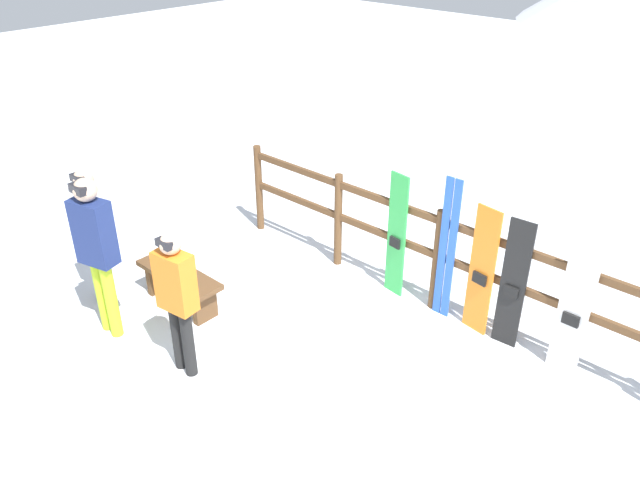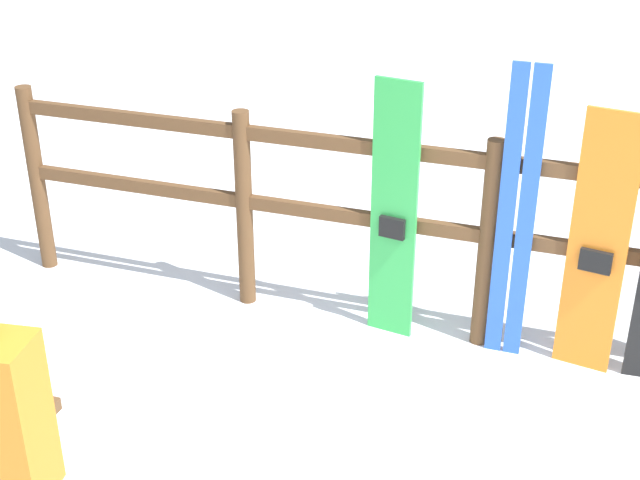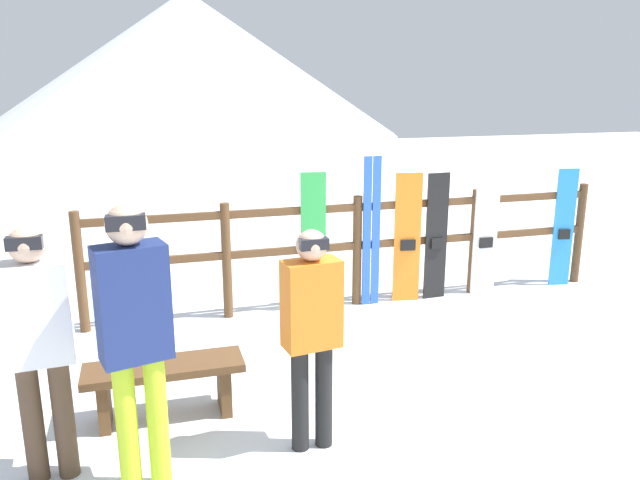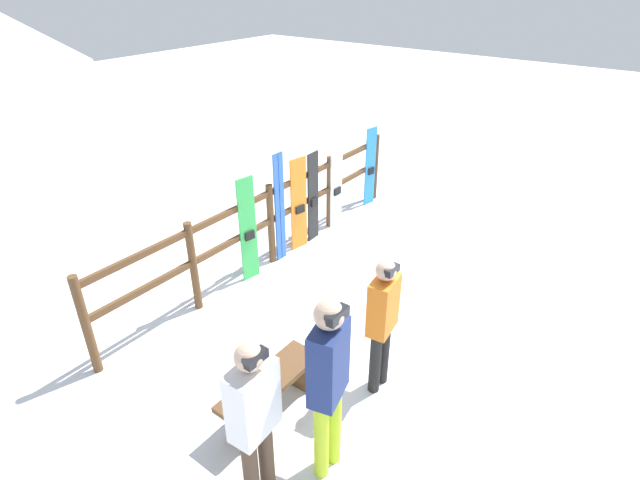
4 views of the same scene
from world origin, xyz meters
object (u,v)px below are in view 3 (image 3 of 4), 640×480
at_px(person_orange, 312,324).
at_px(snowboard_blue, 563,228).
at_px(person_white, 38,337).
at_px(snowboard_orange, 407,239).
at_px(snowboard_white, 485,237).
at_px(snowboard_green, 313,243).
at_px(ski_pair_blue, 371,232).
at_px(person_navy, 135,327).
at_px(snowboard_black_stripe, 436,237).
at_px(bench, 165,379).

relative_size(person_orange, snowboard_blue, 1.08).
relative_size(person_white, snowboard_orange, 1.12).
distance_m(person_white, snowboard_white, 5.05).
distance_m(snowboard_orange, snowboard_blue, 2.03).
relative_size(snowboard_green, ski_pair_blue, 0.91).
distance_m(person_orange, snowboard_orange, 3.09).
height_order(person_navy, snowboard_black_stripe, person_navy).
xyz_separation_m(person_orange, snowboard_blue, (3.82, 2.51, -0.19)).
xyz_separation_m(ski_pair_blue, snowboard_blue, (2.46, -0.00, -0.12)).
xyz_separation_m(bench, snowboard_green, (1.65, 1.85, 0.44)).
height_order(person_navy, snowboard_orange, person_navy).
distance_m(snowboard_green, snowboard_white, 2.07).
relative_size(snowboard_green, snowboard_blue, 1.06).
height_order(snowboard_green, snowboard_orange, snowboard_green).
xyz_separation_m(ski_pair_blue, snowboard_orange, (0.43, -0.00, -0.10)).
height_order(ski_pair_blue, snowboard_blue, ski_pair_blue).
bearing_deg(person_orange, person_navy, -172.27).
relative_size(person_white, snowboard_blue, 1.15).
distance_m(person_white, snowboard_green, 3.38).
xyz_separation_m(person_navy, snowboard_white, (3.87, 2.66, -0.39)).
height_order(person_navy, person_white, person_navy).
xyz_separation_m(person_navy, snowboard_black_stripe, (3.25, 2.66, -0.35)).
xyz_separation_m(person_navy, ski_pair_blue, (2.47, 2.67, -0.24)).
bearing_deg(bench, person_orange, -34.85).
relative_size(bench, person_navy, 0.64).
relative_size(person_orange, person_navy, 0.86).
bearing_deg(bench, snowboard_orange, 34.11).
distance_m(bench, snowboard_green, 2.52).
distance_m(ski_pair_blue, snowboard_black_stripe, 0.79).
bearing_deg(ski_pair_blue, person_navy, -132.74).
xyz_separation_m(snowboard_white, snowboard_blue, (1.05, 0.00, 0.03)).
distance_m(bench, person_navy, 1.12).
bearing_deg(snowboard_orange, snowboard_black_stripe, -0.00).
xyz_separation_m(bench, snowboard_blue, (4.77, 1.85, 0.40)).
distance_m(snowboard_white, snowboard_blue, 1.05).
relative_size(person_orange, snowboard_black_stripe, 1.06).
xyz_separation_m(snowboard_black_stripe, snowboard_white, (0.62, -0.00, -0.04)).
xyz_separation_m(snowboard_orange, snowboard_black_stripe, (0.36, -0.00, -0.01)).
bearing_deg(snowboard_orange, snowboard_white, -0.01).
xyz_separation_m(person_navy, snowboard_blue, (4.93, 2.66, -0.36)).
distance_m(bench, snowboard_white, 4.17).
relative_size(bench, ski_pair_blue, 0.70).
relative_size(snowboard_green, snowboard_orange, 1.03).
bearing_deg(person_navy, snowboard_black_stripe, 39.36).
bearing_deg(snowboard_blue, person_white, -156.49).
height_order(person_white, ski_pair_blue, ski_pair_blue).
bearing_deg(person_white, ski_pair_blue, 38.29).
bearing_deg(ski_pair_blue, bench, -141.19).
bearing_deg(snowboard_green, person_orange, -105.57).
bearing_deg(person_orange, snowboard_blue, 33.34).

